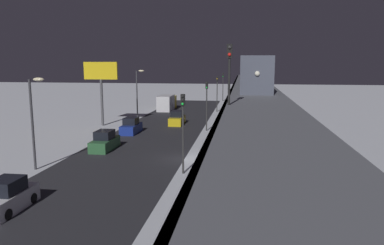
{
  "coord_description": "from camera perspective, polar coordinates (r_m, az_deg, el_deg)",
  "views": [
    {
      "loc": [
        -5.23,
        32.47,
        8.85
      ],
      "look_at": [
        0.91,
        -11.45,
        1.55
      ],
      "focal_mm": 34.3,
      "sensor_mm": 36.0,
      "label": 1
    }
  ],
  "objects": [
    {
      "name": "sedan_green",
      "position": [
        38.65,
        -13.41,
        -2.94
      ],
      "size": [
        1.8,
        4.42,
        1.97
      ],
      "color": "#2D6038",
      "rests_on": "ground_plane"
    },
    {
      "name": "commercial_billboard",
      "position": [
        52.75,
        -13.98,
        6.88
      ],
      "size": [
        4.8,
        0.36,
        8.9
      ],
      "color": "#4C4C51",
      "rests_on": "ground_plane"
    },
    {
      "name": "sedan_blue",
      "position": [
        46.95,
        -9.45,
        -0.66
      ],
      "size": [
        1.8,
        4.22,
        1.97
      ],
      "color": "navy",
      "rests_on": "ground_plane"
    },
    {
      "name": "traffic_light_distant",
      "position": [
        84.93,
        4.84,
        6.17
      ],
      "size": [
        0.32,
        0.44,
        6.4
      ],
      "color": "#2D2D2D",
      "rests_on": "ground_plane"
    },
    {
      "name": "delivery_van",
      "position": [
        69.0,
        -3.93,
        3.08
      ],
      "size": [
        2.4,
        7.4,
        2.8
      ],
      "color": "gold",
      "rests_on": "ground_plane"
    },
    {
      "name": "traffic_light_near",
      "position": [
        28.84,
        -1.42,
        0.06
      ],
      "size": [
        0.32,
        0.44,
        6.4
      ],
      "color": "#2D2D2D",
      "rests_on": "ground_plane"
    },
    {
      "name": "sedan_yellow",
      "position": [
        52.85,
        -2.32,
        0.58
      ],
      "size": [
        1.8,
        4.46,
        1.97
      ],
      "rotation": [
        0.0,
        0.0,
        3.14
      ],
      "color": "gold",
      "rests_on": "ground_plane"
    },
    {
      "name": "traffic_light_mid",
      "position": [
        47.4,
        2.3,
        3.71
      ],
      "size": [
        0.32,
        0.44,
        6.4
      ],
      "color": "#2D2D2D",
      "rests_on": "ground_plane"
    },
    {
      "name": "rail_signal",
      "position": [
        24.45,
        5.83,
        9.08
      ],
      "size": [
        0.36,
        0.41,
        4.0
      ],
      "color": "black",
      "rests_on": "elevated_railway"
    },
    {
      "name": "avenue_asphalt",
      "position": [
        35.33,
        -10.07,
        -5.3
      ],
      "size": [
        11.0,
        104.66,
        0.01
      ],
      "primitive_type": "cube",
      "color": "#28282D",
      "rests_on": "ground_plane"
    },
    {
      "name": "street_lamp_near",
      "position": [
        32.47,
        -23.33,
        1.44
      ],
      "size": [
        1.35,
        0.44,
        7.65
      ],
      "color": "#38383D",
      "rests_on": "ground_plane"
    },
    {
      "name": "subway_train",
      "position": [
        50.33,
        9.37,
        8.04
      ],
      "size": [
        2.94,
        36.87,
        3.4
      ],
      "color": "#4C5160",
      "rests_on": "elevated_railway"
    },
    {
      "name": "ground_plane",
      "position": [
        34.06,
        -1.16,
        -5.71
      ],
      "size": [
        240.0,
        240.0,
        0.0
      ],
      "primitive_type": "plane",
      "color": "silver"
    },
    {
      "name": "street_lamp_far",
      "position": [
        60.02,
        -8.37,
        5.39
      ],
      "size": [
        1.35,
        0.44,
        7.65
      ],
      "color": "#38383D",
      "rests_on": "ground_plane"
    },
    {
      "name": "traffic_light_far",
      "position": [
        66.14,
        3.93,
        5.29
      ],
      "size": [
        0.32,
        0.44,
        6.4
      ],
      "color": "#2D2D2D",
      "rests_on": "ground_plane"
    },
    {
      "name": "elevated_railway",
      "position": [
        32.69,
        9.78,
        2.81
      ],
      "size": [
        5.0,
        104.66,
        6.03
      ],
      "color": "slate",
      "rests_on": "ground_plane"
    },
    {
      "name": "sedan_white",
      "position": [
        25.14,
        -26.78,
        -10.4
      ],
      "size": [
        1.91,
        4.14,
        1.97
      ],
      "color": "silver",
      "rests_on": "ground_plane"
    }
  ]
}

